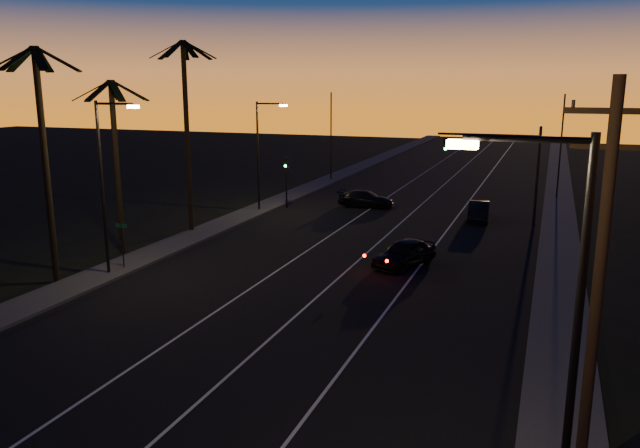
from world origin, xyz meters
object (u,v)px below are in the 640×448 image
at_px(utility_pole, 599,278).
at_px(lead_car, 404,253).
at_px(signal_mast, 503,157).
at_px(cross_car, 366,199).
at_px(right_car, 479,211).

relative_size(utility_pole, lead_car, 1.97).
height_order(signal_mast, cross_car, signal_mast).
distance_m(utility_pole, lead_car, 19.51).
bearing_deg(right_car, lead_car, -100.32).
xyz_separation_m(utility_pole, cross_car, (-15.17, 32.51, -4.65)).
bearing_deg(utility_pole, signal_mast, 98.47).
height_order(lead_car, right_car, lead_car).
relative_size(lead_car, right_car, 1.19).
bearing_deg(right_car, signal_mast, -17.18).
xyz_separation_m(utility_pole, signal_mast, (-4.46, 29.99, -0.53)).
bearing_deg(lead_car, signal_mast, 73.02).
height_order(lead_car, cross_car, lead_car).
bearing_deg(cross_car, lead_car, -66.54).
distance_m(lead_car, right_car, 13.69).
bearing_deg(lead_car, utility_pole, -63.61).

